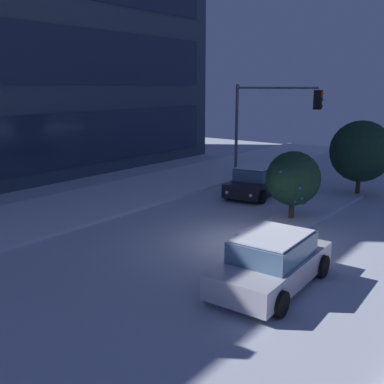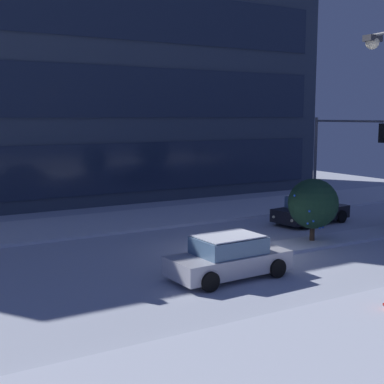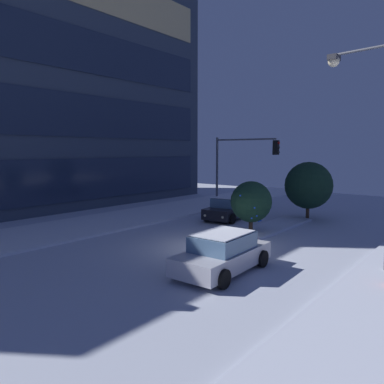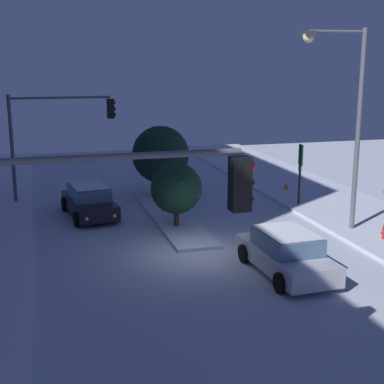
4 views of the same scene
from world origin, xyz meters
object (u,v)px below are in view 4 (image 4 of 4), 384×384
at_px(street_lamp_arched, 345,104).
at_px(car_far, 89,201).
at_px(traffic_light_corner_far_left, 91,244).
at_px(traffic_light_corner_far_right, 57,125).
at_px(parking_info_sign, 300,167).
at_px(car_near, 286,253).
at_px(decorated_tree_left_of_median, 176,189).
at_px(construction_cone, 286,187).
at_px(decorated_tree_median, 161,155).

bearing_deg(street_lamp_arched, car_far, -22.24).
bearing_deg(traffic_light_corner_far_left, street_lamp_arched, 43.42).
distance_m(traffic_light_corner_far_right, traffic_light_corner_far_left, 19.36).
bearing_deg(parking_info_sign, car_near, 70.04).
distance_m(car_far, decorated_tree_left_of_median, 4.72).
relative_size(traffic_light_corner_far_right, decorated_tree_left_of_median, 1.91).
relative_size(parking_info_sign, decorated_tree_left_of_median, 1.08).
height_order(car_far, decorated_tree_left_of_median, decorated_tree_left_of_median).
xyz_separation_m(parking_info_sign, construction_cone, (3.18, -0.82, -1.73)).
distance_m(traffic_light_corner_far_left, street_lamp_arched, 15.48).
distance_m(traffic_light_corner_far_left, decorated_tree_left_of_median, 13.91).
height_order(car_near, decorated_tree_median, decorated_tree_median).
bearing_deg(construction_cone, traffic_light_corner_far_left, 145.60).
bearing_deg(street_lamp_arched, car_near, 48.34).
bearing_deg(decorated_tree_left_of_median, car_far, 48.09).
xyz_separation_m(car_near, car_far, (9.08, 5.72, -0.00)).
xyz_separation_m(car_far, traffic_light_corner_far_left, (-15.97, 1.34, 3.21)).
distance_m(traffic_light_corner_far_right, construction_cone, 12.79).
xyz_separation_m(traffic_light_corner_far_right, decorated_tree_median, (-0.33, -5.26, -1.67)).
xyz_separation_m(car_far, decorated_tree_left_of_median, (-3.07, -3.42, 1.07)).
xyz_separation_m(traffic_light_corner_far_right, traffic_light_corner_far_left, (-19.36, 0.20, 0.00)).
height_order(traffic_light_corner_far_right, parking_info_sign, traffic_light_corner_far_right).
bearing_deg(car_near, street_lamp_arched, -50.21).
height_order(car_far, parking_info_sign, parking_info_sign).
relative_size(car_near, car_far, 0.98).
bearing_deg(traffic_light_corner_far_right, car_far, -71.30).
xyz_separation_m(car_near, traffic_light_corner_far_right, (12.47, 6.87, 3.21)).
height_order(traffic_light_corner_far_left, construction_cone, traffic_light_corner_far_left).
bearing_deg(parking_info_sign, decorated_tree_median, -24.52).
distance_m(traffic_light_corner_far_right, decorated_tree_median, 5.53).
height_order(parking_info_sign, decorated_tree_median, decorated_tree_median).
bearing_deg(car_far, car_near, 24.55).
bearing_deg(traffic_light_corner_far_right, parking_info_sign, -21.31).
relative_size(street_lamp_arched, parking_info_sign, 2.68).
bearing_deg(decorated_tree_left_of_median, traffic_light_corner_far_right, 35.26).
distance_m(car_far, construction_cone, 11.26).
relative_size(traffic_light_corner_far_right, construction_cone, 10.01).
bearing_deg(traffic_light_corner_far_left, traffic_light_corner_far_right, 89.42).
height_order(parking_info_sign, decorated_tree_left_of_median, parking_info_sign).
distance_m(car_near, construction_cone, 12.42).
relative_size(car_far, parking_info_sign, 1.46).
height_order(car_far, traffic_light_corner_far_left, traffic_light_corner_far_left).
relative_size(decorated_tree_left_of_median, construction_cone, 5.25).
bearing_deg(traffic_light_corner_far_left, parking_info_sign, 52.20).
distance_m(street_lamp_arched, construction_cone, 9.15).
bearing_deg(street_lamp_arched, construction_cone, -92.71).
bearing_deg(car_far, traffic_light_corner_far_left, -12.48).
distance_m(car_near, decorated_tree_left_of_median, 6.53).
distance_m(car_near, traffic_light_corner_far_right, 14.60).
bearing_deg(decorated_tree_median, traffic_light_corner_far_left, 164.00).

